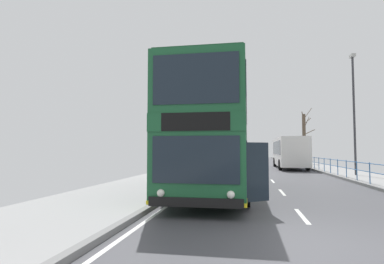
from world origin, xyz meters
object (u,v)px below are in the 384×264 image
Objects in this scene: double_decker_bus_main at (216,136)px; street_lamp_far_side at (354,105)px; bare_tree_far_00 at (304,138)px; background_bus_far_lane at (289,152)px.

street_lamp_far_side reaches higher than double_decker_bus_main.
street_lamp_far_side reaches higher than bare_tree_far_00.
street_lamp_far_side reaches higher than background_bus_far_lane.
double_decker_bus_main is 19.27m from background_bus_far_lane.
double_decker_bus_main is at bearing -133.06° from street_lamp_far_side.
background_bus_far_lane is 1.47× the size of bare_tree_far_00.
bare_tree_far_00 is (2.91, 8.45, 1.65)m from background_bus_far_lane.
bare_tree_far_00 reaches higher than background_bus_far_lane.
background_bus_far_lane is 1.25× the size of street_lamp_far_side.
double_decker_bus_main is at bearing -106.23° from background_bus_far_lane.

